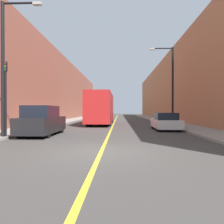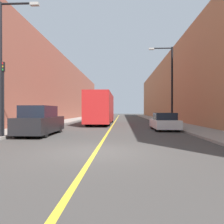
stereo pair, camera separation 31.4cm
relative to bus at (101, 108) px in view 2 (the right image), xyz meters
The scene contains 13 objects.
ground_plane 17.44m from the bus, 85.11° to the right, with size 200.00×200.00×0.00m, color #3F3D3A.
sidewalk_left 14.01m from the bus, 113.58° to the left, with size 2.81×72.00×0.14m, color gray.
sidewalk_right 15.43m from the bus, 56.22° to the left, with size 2.81×72.00×0.14m, color gray.
building_row_left 15.94m from the bus, 125.14° to the left, with size 4.00×72.00×10.63m, color brown.
building_row_right 17.79m from the bus, 46.89° to the left, with size 4.00×72.00×10.86m, color #B2724C.
road_center_line 12.96m from the bus, 83.37° to the left, with size 0.16×72.00×0.01m, color gold.
bus is the anchor object (origin of this frame).
parked_suv_left 12.10m from the bus, 103.88° to the right, with size 1.91×4.80×1.94m.
car_right_near 9.72m from the bus, 51.12° to the right, with size 1.90×4.35×1.44m.
street_lamp_left 14.53m from the bus, 107.35° to the right, with size 2.36×0.24×7.68m.
street_lamp_right 8.77m from the bus, 30.51° to the right, with size 2.36×0.24×7.69m.
traffic_light 14.24m from the bus, 107.82° to the right, with size 0.16×0.18×4.29m.
pedestrian 10.37m from the bus, 122.02° to the right, with size 0.39×0.25×1.76m.
Camera 2 is at (1.04, -8.58, 1.64)m, focal length 35.00 mm.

